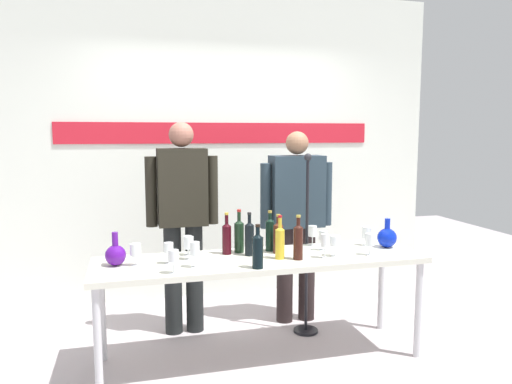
# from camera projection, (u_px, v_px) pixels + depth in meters

# --- Properties ---
(ground_plane) EXTENTS (10.00, 10.00, 0.00)m
(ground_plane) POSITION_uv_depth(u_px,v_px,m) (261.00, 358.00, 3.50)
(ground_plane) COLOR #B7ABAF
(back_wall) EXTENTS (4.40, 0.11, 3.00)m
(back_wall) POSITION_uv_depth(u_px,v_px,m) (220.00, 145.00, 4.79)
(back_wall) COLOR white
(back_wall) RESTS_ON ground
(display_table) EXTENTS (2.32, 0.63, 0.75)m
(display_table) POSITION_uv_depth(u_px,v_px,m) (261.00, 266.00, 3.42)
(display_table) COLOR silver
(display_table) RESTS_ON ground
(decanter_blue_left) EXTENTS (0.14, 0.14, 0.23)m
(decanter_blue_left) POSITION_uv_depth(u_px,v_px,m) (116.00, 254.00, 3.19)
(decanter_blue_left) COLOR #52138C
(decanter_blue_left) RESTS_ON display_table
(decanter_blue_right) EXTENTS (0.15, 0.15, 0.23)m
(decanter_blue_right) POSITION_uv_depth(u_px,v_px,m) (387.00, 237.00, 3.70)
(decanter_blue_right) COLOR #0B23BB
(decanter_blue_right) RESTS_ON display_table
(presenter_left) EXTENTS (0.57, 0.22, 1.71)m
(presenter_left) POSITION_uv_depth(u_px,v_px,m) (183.00, 215.00, 3.86)
(presenter_left) COLOR black
(presenter_left) RESTS_ON ground
(presenter_right) EXTENTS (0.64, 0.22, 1.63)m
(presenter_right) POSITION_uv_depth(u_px,v_px,m) (296.00, 214.00, 4.11)
(presenter_right) COLOR black
(presenter_right) RESTS_ON ground
(wine_bottle_0) EXTENTS (0.07, 0.07, 0.32)m
(wine_bottle_0) POSITION_uv_depth(u_px,v_px,m) (239.00, 235.00, 3.54)
(wine_bottle_0) COLOR black
(wine_bottle_0) RESTS_ON display_table
(wine_bottle_1) EXTENTS (0.07, 0.07, 0.31)m
(wine_bottle_1) POSITION_uv_depth(u_px,v_px,m) (227.00, 237.00, 3.49)
(wine_bottle_1) COLOR #370710
(wine_bottle_1) RESTS_ON display_table
(wine_bottle_2) EXTENTS (0.07, 0.07, 0.31)m
(wine_bottle_2) POSITION_uv_depth(u_px,v_px,m) (249.00, 237.00, 3.45)
(wine_bottle_2) COLOR black
(wine_bottle_2) RESTS_ON display_table
(wine_bottle_3) EXTENTS (0.07, 0.07, 0.29)m
(wine_bottle_3) POSITION_uv_depth(u_px,v_px,m) (258.00, 249.00, 3.12)
(wine_bottle_3) COLOR black
(wine_bottle_3) RESTS_ON display_table
(wine_bottle_4) EXTENTS (0.07, 0.07, 0.29)m
(wine_bottle_4) POSITION_uv_depth(u_px,v_px,m) (278.00, 236.00, 3.52)
(wine_bottle_4) COLOR #562515
(wine_bottle_4) RESTS_ON display_table
(wine_bottle_5) EXTENTS (0.06, 0.06, 0.31)m
(wine_bottle_5) POSITION_uv_depth(u_px,v_px,m) (280.00, 241.00, 3.36)
(wine_bottle_5) COLOR gold
(wine_bottle_5) RESTS_ON display_table
(wine_bottle_6) EXTENTS (0.07, 0.07, 0.30)m
(wine_bottle_6) POSITION_uv_depth(u_px,v_px,m) (270.00, 233.00, 3.59)
(wine_bottle_6) COLOR black
(wine_bottle_6) RESTS_ON display_table
(wine_bottle_7) EXTENTS (0.07, 0.07, 0.31)m
(wine_bottle_7) POSITION_uv_depth(u_px,v_px,m) (298.00, 240.00, 3.34)
(wine_bottle_7) COLOR #34150E
(wine_bottle_7) RESTS_ON display_table
(wine_glass_left_0) EXTENTS (0.07, 0.07, 0.15)m
(wine_glass_left_0) POSITION_uv_depth(u_px,v_px,m) (136.00, 250.00, 3.19)
(wine_glass_left_0) COLOR white
(wine_glass_left_0) RESTS_ON display_table
(wine_glass_left_1) EXTENTS (0.07, 0.07, 0.16)m
(wine_glass_left_1) POSITION_uv_depth(u_px,v_px,m) (189.00, 243.00, 3.34)
(wine_glass_left_1) COLOR white
(wine_glass_left_1) RESTS_ON display_table
(wine_glass_left_2) EXTENTS (0.06, 0.06, 0.15)m
(wine_glass_left_2) POSITION_uv_depth(u_px,v_px,m) (169.00, 248.00, 3.24)
(wine_glass_left_2) COLOR white
(wine_glass_left_2) RESTS_ON display_table
(wine_glass_left_3) EXTENTS (0.06, 0.06, 0.14)m
(wine_glass_left_3) POSITION_uv_depth(u_px,v_px,m) (188.00, 242.00, 3.46)
(wine_glass_left_3) COLOR white
(wine_glass_left_3) RESTS_ON display_table
(wine_glass_left_4) EXTENTS (0.07, 0.07, 0.15)m
(wine_glass_left_4) POSITION_uv_depth(u_px,v_px,m) (173.00, 256.00, 3.00)
(wine_glass_left_4) COLOR white
(wine_glass_left_4) RESTS_ON display_table
(wine_glass_left_5) EXTENTS (0.06, 0.06, 0.17)m
(wine_glass_left_5) POSITION_uv_depth(u_px,v_px,m) (195.00, 249.00, 3.14)
(wine_glass_left_5) COLOR white
(wine_glass_left_5) RESTS_ON display_table
(wine_glass_right_0) EXTENTS (0.06, 0.06, 0.15)m
(wine_glass_right_0) POSITION_uv_depth(u_px,v_px,m) (323.00, 236.00, 3.61)
(wine_glass_right_0) COLOR white
(wine_glass_right_0) RESTS_ON display_table
(wine_glass_right_1) EXTENTS (0.07, 0.07, 0.16)m
(wine_glass_right_1) POSITION_uv_depth(u_px,v_px,m) (312.00, 231.00, 3.76)
(wine_glass_right_1) COLOR white
(wine_glass_right_1) RESTS_ON display_table
(wine_glass_right_2) EXTENTS (0.06, 0.06, 0.17)m
(wine_glass_right_2) POSITION_uv_depth(u_px,v_px,m) (325.00, 241.00, 3.38)
(wine_glass_right_2) COLOR white
(wine_glass_right_2) RESTS_ON display_table
(wine_glass_right_3) EXTENTS (0.07, 0.07, 0.16)m
(wine_glass_right_3) POSITION_uv_depth(u_px,v_px,m) (370.00, 240.00, 3.46)
(wine_glass_right_3) COLOR white
(wine_glass_right_3) RESTS_ON display_table
(wine_glass_right_4) EXTENTS (0.07, 0.07, 0.15)m
(wine_glass_right_4) POSITION_uv_depth(u_px,v_px,m) (335.00, 241.00, 3.43)
(wine_glass_right_4) COLOR white
(wine_glass_right_4) RESTS_ON display_table
(wine_glass_right_5) EXTENTS (0.07, 0.07, 0.15)m
(wine_glass_right_5) POSITION_uv_depth(u_px,v_px,m) (366.00, 233.00, 3.76)
(wine_glass_right_5) COLOR white
(wine_glass_right_5) RESTS_ON display_table
(microphone_stand) EXTENTS (0.20, 0.20, 1.46)m
(microphone_stand) POSITION_uv_depth(u_px,v_px,m) (306.00, 274.00, 3.90)
(microphone_stand) COLOR black
(microphone_stand) RESTS_ON ground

